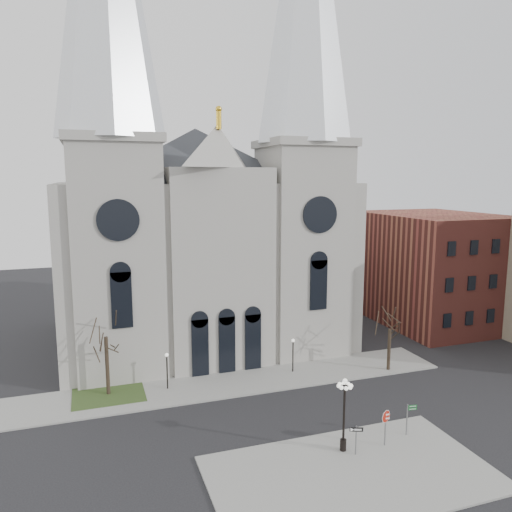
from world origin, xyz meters
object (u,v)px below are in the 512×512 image
object	(u,v)px
street_name_sign	(408,417)
globe_lamp	(344,406)
stop_sign	(386,420)
one_way_sign	(356,435)

from	to	relation	value
street_name_sign	globe_lamp	bearing A→B (deg)	-166.72
globe_lamp	street_name_sign	distance (m)	5.78
stop_sign	street_name_sign	world-z (taller)	stop_sign
stop_sign	globe_lamp	size ratio (longest dim) A/B	0.51
globe_lamp	one_way_sign	distance (m)	2.06
one_way_sign	stop_sign	bearing A→B (deg)	29.22
globe_lamp	one_way_sign	bearing A→B (deg)	-53.53
stop_sign	globe_lamp	xyz separation A→B (m)	(-3.07, 0.35, 1.39)
stop_sign	one_way_sign	world-z (taller)	stop_sign
globe_lamp	stop_sign	bearing A→B (deg)	-6.59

